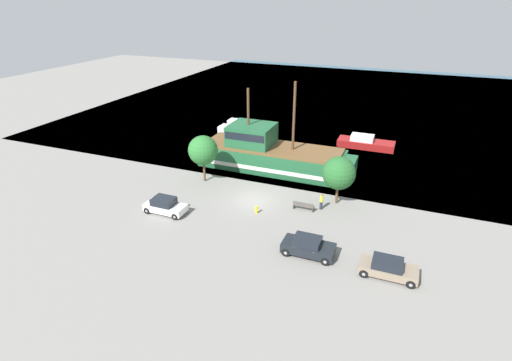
% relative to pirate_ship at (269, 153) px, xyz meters
% --- Properties ---
extents(ground_plane, '(160.00, 160.00, 0.00)m').
position_rel_pirate_ship_xyz_m(ground_plane, '(1.47, -8.36, -1.75)').
color(ground_plane, gray).
extents(water_surface, '(80.00, 80.00, 0.00)m').
position_rel_pirate_ship_xyz_m(water_surface, '(1.47, 35.64, -1.75)').
color(water_surface, '#33566B').
rests_on(water_surface, ground).
extents(pirate_ship, '(17.83, 5.53, 10.17)m').
position_rel_pirate_ship_xyz_m(pirate_ship, '(0.00, 0.00, 0.00)').
color(pirate_ship, '#1E5633').
rests_on(pirate_ship, water_surface).
extents(moored_boat_dockside, '(6.52, 2.03, 2.09)m').
position_rel_pirate_ship_xyz_m(moored_boat_dockside, '(-8.08, 9.89, -0.98)').
color(moored_boat_dockside, silver).
rests_on(moored_boat_dockside, water_surface).
extents(moored_boat_outer, '(7.26, 2.52, 1.61)m').
position_rel_pirate_ship_xyz_m(moored_boat_outer, '(9.47, 11.06, -1.14)').
color(moored_boat_outer, maroon).
rests_on(moored_boat_outer, water_surface).
extents(parked_car_curb_front, '(3.87, 1.79, 1.50)m').
position_rel_pirate_ship_xyz_m(parked_car_curb_front, '(-5.28, -13.63, -1.03)').
color(parked_car_curb_front, white).
rests_on(parked_car_curb_front, ground_plane).
extents(parked_car_curb_mid, '(4.03, 1.90, 1.46)m').
position_rel_pirate_ship_xyz_m(parked_car_curb_mid, '(8.71, -15.13, -1.02)').
color(parked_car_curb_mid, black).
rests_on(parked_car_curb_mid, ground_plane).
extents(parked_car_curb_rear, '(4.07, 1.85, 1.35)m').
position_rel_pirate_ship_xyz_m(parked_car_curb_rear, '(14.71, -15.53, -1.08)').
color(parked_car_curb_rear, '#7F705B').
rests_on(parked_car_curb_rear, ground_plane).
extents(fire_hydrant, '(0.42, 0.25, 0.76)m').
position_rel_pirate_ship_xyz_m(fire_hydrant, '(2.62, -10.58, -1.34)').
color(fire_hydrant, yellow).
rests_on(fire_hydrant, ground_plane).
extents(bench_promenade_east, '(1.97, 0.45, 0.85)m').
position_rel_pirate_ship_xyz_m(bench_promenade_east, '(6.49, -8.43, -1.31)').
color(bench_promenade_east, '#4C4742').
rests_on(bench_promenade_east, ground_plane).
extents(pedestrian_walking_near, '(0.32, 0.32, 1.60)m').
position_rel_pirate_ship_xyz_m(pedestrian_walking_near, '(7.98, -7.61, -0.95)').
color(pedestrian_walking_near, '#232838').
rests_on(pedestrian_walking_near, ground_plane).
extents(tree_row_east, '(3.14, 3.14, 5.11)m').
position_rel_pirate_ship_xyz_m(tree_row_east, '(-5.22, -6.10, 1.77)').
color(tree_row_east, brown).
rests_on(tree_row_east, ground_plane).
extents(tree_row_mideast, '(3.16, 3.16, 4.76)m').
position_rel_pirate_ship_xyz_m(tree_row_mideast, '(9.07, -5.87, 1.41)').
color(tree_row_mideast, brown).
rests_on(tree_row_mideast, ground_plane).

